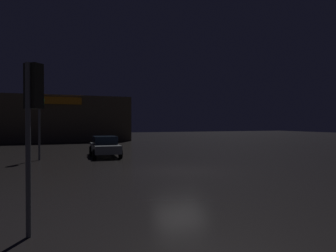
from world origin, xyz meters
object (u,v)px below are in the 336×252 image
at_px(car_near, 105,146).
at_px(traffic_signal_main, 40,112).
at_px(traffic_signal_opposite, 33,104).
at_px(store_building, 57,119).

bearing_deg(car_near, traffic_signal_main, -170.32).
bearing_deg(traffic_signal_main, traffic_signal_opposite, -89.51).
bearing_deg(store_building, traffic_signal_opposite, -92.47).
xyz_separation_m(store_building, car_near, (2.56, -21.71, -2.18)).
xyz_separation_m(store_building, traffic_signal_main, (-1.70, -22.43, 0.18)).
relative_size(traffic_signal_main, car_near, 0.94).
xyz_separation_m(store_building, traffic_signal_opposite, (-1.57, -36.54, -0.11)).
height_order(traffic_signal_opposite, car_near, traffic_signal_opposite).
bearing_deg(store_building, car_near, -83.27).
height_order(traffic_signal_main, traffic_signal_opposite, traffic_signal_main).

